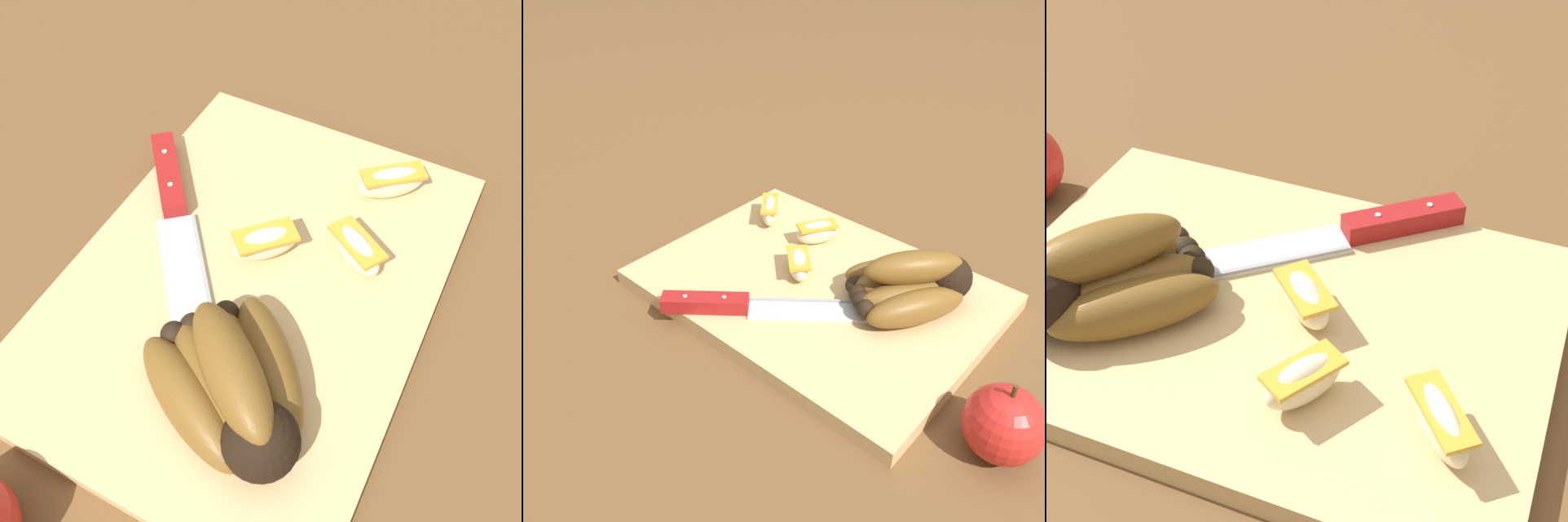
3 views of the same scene
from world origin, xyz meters
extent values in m
plane|color=brown|center=(0.00, 0.00, 0.00)|extent=(6.00, 6.00, 0.00)
cube|color=tan|center=(-0.01, -0.02, 0.01)|extent=(0.41, 0.30, 0.02)
sphere|color=black|center=(0.12, 0.06, 0.05)|extent=(0.05, 0.05, 0.05)
ellipsoid|color=brown|center=(0.07, 0.04, 0.04)|extent=(0.12, 0.11, 0.04)
sphere|color=black|center=(0.04, -0.01, 0.04)|extent=(0.02, 0.02, 0.02)
ellipsoid|color=brown|center=(0.08, 0.02, 0.04)|extent=(0.11, 0.12, 0.04)
sphere|color=black|center=(0.05, -0.02, 0.04)|extent=(0.02, 0.02, 0.02)
ellipsoid|color=brown|center=(0.10, 0.01, 0.04)|extent=(0.10, 0.12, 0.04)
sphere|color=black|center=(0.06, -0.03, 0.04)|extent=(0.02, 0.02, 0.02)
ellipsoid|color=brown|center=(0.12, 0.00, 0.04)|extent=(0.09, 0.13, 0.04)
sphere|color=black|center=(0.08, -0.04, 0.04)|extent=(0.02, 0.02, 0.02)
ellipsoid|color=brown|center=(0.10, 0.02, 0.07)|extent=(0.11, 0.12, 0.04)
cube|color=silver|center=(0.03, -0.05, 0.02)|extent=(0.16, 0.14, 0.00)
cube|color=#99999E|center=(0.02, -0.04, 0.02)|extent=(0.14, 0.11, 0.00)
cube|color=maroon|center=(-0.07, -0.14, 0.03)|extent=(0.09, 0.08, 0.02)
cylinder|color=#B2B2B7|center=(-0.09, -0.16, 0.04)|extent=(0.01, 0.01, 0.00)
cylinder|color=#B2B2B7|center=(-0.06, -0.13, 0.04)|extent=(0.01, 0.01, 0.00)
ellipsoid|color=beige|center=(-0.07, 0.05, 0.04)|extent=(0.05, 0.06, 0.03)
cube|color=gold|center=(-0.07, 0.05, 0.05)|extent=(0.05, 0.06, 0.00)
ellipsoid|color=beige|center=(-0.04, -0.02, 0.03)|extent=(0.06, 0.06, 0.03)
cube|color=gold|center=(-0.04, -0.02, 0.04)|extent=(0.06, 0.06, 0.00)
ellipsoid|color=beige|center=(-0.15, 0.05, 0.04)|extent=(0.06, 0.06, 0.03)
cube|color=gold|center=(-0.15, 0.05, 0.05)|extent=(0.05, 0.06, 0.00)
sphere|color=red|center=(0.26, -0.09, 0.04)|extent=(0.07, 0.07, 0.07)
cylinder|color=#4C3319|center=(0.26, -0.09, 0.08)|extent=(0.00, 0.00, 0.01)
camera|label=1|loc=(0.24, 0.12, 0.44)|focal=40.52mm
camera|label=2|loc=(0.32, -0.45, 0.44)|focal=38.50mm
camera|label=3|loc=(-0.19, 0.36, 0.42)|focal=54.32mm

